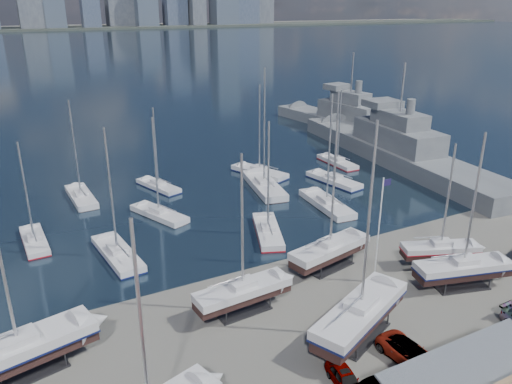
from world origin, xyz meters
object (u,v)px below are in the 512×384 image
sailboat_cradle_0 (19,350)px  naval_ship_west (349,123)px  car_a (345,379)px  flagpole (380,224)px  naval_ship_east (396,152)px

sailboat_cradle_0 → naval_ship_west: size_ratio=0.41×
naval_ship_west → car_a: bearing=135.6°
car_a → flagpole: bearing=51.0°
car_a → naval_ship_west: bearing=61.3°
flagpole → naval_ship_west: bearing=54.6°
sailboat_cradle_0 → car_a: 23.58m
naval_ship_west → sailboat_cradle_0: bearing=119.6°
naval_ship_west → flagpole: 63.69m
naval_ship_east → flagpole: 42.24m
car_a → flagpole: (11.45, 10.25, 5.49)m
flagpole → naval_ship_east: bearing=44.8°
naval_ship_west → car_a: (-48.27, -62.02, -0.98)m
sailboat_cradle_0 → car_a: sailboat_cradle_0 is taller
naval_ship_east → naval_ship_west: (7.03, 22.17, -0.00)m
naval_ship_east → naval_ship_west: bearing=-11.8°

